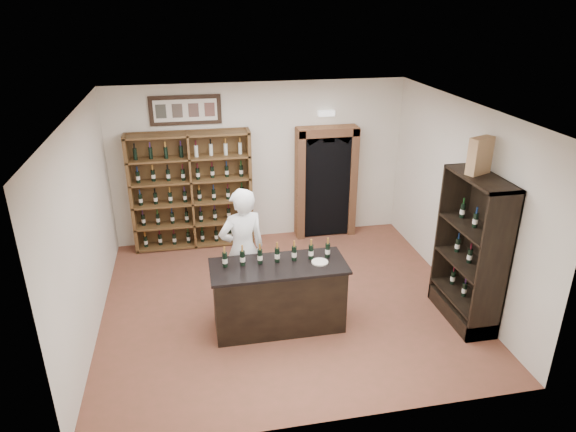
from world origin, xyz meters
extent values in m
plane|color=brown|center=(0.00, 0.00, 0.00)|extent=(5.50, 5.50, 0.00)
plane|color=white|center=(0.00, 0.00, 3.00)|extent=(5.50, 5.50, 0.00)
cube|color=silver|center=(0.00, 2.50, 1.50)|extent=(5.50, 0.04, 3.00)
cube|color=silver|center=(-2.75, 0.00, 1.50)|extent=(0.04, 5.00, 3.00)
cube|color=silver|center=(2.75, 0.00, 1.50)|extent=(0.04, 5.00, 3.00)
cube|color=brown|center=(-1.30, 2.47, 1.10)|extent=(2.20, 0.02, 2.20)
cube|color=brown|center=(-2.37, 2.29, 1.10)|extent=(0.06, 0.38, 2.20)
cube|color=brown|center=(-0.23, 2.29, 1.10)|extent=(0.06, 0.38, 2.20)
cube|color=brown|center=(-1.30, 2.29, 1.10)|extent=(0.04, 0.38, 2.20)
cube|color=brown|center=(-1.30, 2.29, 0.04)|extent=(2.18, 0.38, 0.04)
cube|color=brown|center=(-1.30, 2.29, 0.46)|extent=(2.18, 0.38, 0.04)
cube|color=brown|center=(-1.30, 2.29, 0.89)|extent=(2.18, 0.38, 0.03)
cube|color=brown|center=(-1.30, 2.29, 1.31)|extent=(2.18, 0.38, 0.04)
cube|color=brown|center=(-1.30, 2.29, 1.74)|extent=(2.18, 0.38, 0.04)
cube|color=brown|center=(-1.30, 2.29, 2.16)|extent=(2.18, 0.38, 0.04)
cube|color=black|center=(-1.30, 2.47, 2.55)|extent=(1.25, 0.04, 0.52)
cube|color=black|center=(1.25, 2.34, 1.06)|extent=(0.97, 0.29, 2.05)
cube|color=#AA6942|center=(0.74, 2.32, 1.07)|extent=(0.14, 0.35, 2.15)
cube|color=#AA6942|center=(1.76, 2.32, 1.07)|extent=(0.14, 0.35, 2.15)
cube|color=#AA6942|center=(1.25, 2.32, 2.09)|extent=(1.15, 0.35, 0.16)
cube|color=white|center=(1.25, 2.42, 2.40)|extent=(0.30, 0.10, 0.10)
cube|color=black|center=(-0.20, -0.60, 0.47)|extent=(1.80, 0.70, 0.94)
cube|color=black|center=(-0.20, -0.60, 0.98)|extent=(1.88, 0.78, 0.04)
cylinder|color=black|center=(-0.92, -0.51, 1.10)|extent=(0.07, 0.07, 0.21)
cylinder|color=beige|center=(-0.92, -0.51, 1.09)|extent=(0.07, 0.07, 0.07)
cylinder|color=gold|center=(-0.92, -0.51, 1.25)|extent=(0.03, 0.03, 0.09)
cylinder|color=black|center=(-0.68, -0.51, 1.10)|extent=(0.07, 0.07, 0.21)
cylinder|color=beige|center=(-0.68, -0.51, 1.09)|extent=(0.07, 0.07, 0.07)
cylinder|color=gold|center=(-0.68, -0.51, 1.25)|extent=(0.03, 0.03, 0.09)
cylinder|color=black|center=(-0.44, -0.51, 1.10)|extent=(0.07, 0.07, 0.21)
cylinder|color=beige|center=(-0.44, -0.51, 1.09)|extent=(0.07, 0.07, 0.07)
cylinder|color=gold|center=(-0.44, -0.51, 1.25)|extent=(0.03, 0.03, 0.09)
cylinder|color=black|center=(-0.20, -0.51, 1.10)|extent=(0.07, 0.07, 0.21)
cylinder|color=beige|center=(-0.20, -0.51, 1.09)|extent=(0.07, 0.07, 0.07)
cylinder|color=gold|center=(-0.20, -0.51, 1.25)|extent=(0.03, 0.03, 0.09)
cylinder|color=black|center=(0.04, -0.51, 1.10)|extent=(0.07, 0.07, 0.21)
cylinder|color=beige|center=(0.04, -0.51, 1.09)|extent=(0.07, 0.07, 0.07)
cylinder|color=gold|center=(0.04, -0.51, 1.25)|extent=(0.03, 0.03, 0.09)
cylinder|color=black|center=(0.28, -0.51, 1.10)|extent=(0.07, 0.07, 0.21)
cylinder|color=beige|center=(0.28, -0.51, 1.09)|extent=(0.07, 0.07, 0.07)
cylinder|color=gold|center=(0.28, -0.51, 1.25)|extent=(0.03, 0.03, 0.09)
cylinder|color=black|center=(0.52, -0.51, 1.10)|extent=(0.07, 0.07, 0.21)
cylinder|color=beige|center=(0.52, -0.51, 1.09)|extent=(0.07, 0.07, 0.07)
cylinder|color=gold|center=(0.52, -0.51, 1.25)|extent=(0.03, 0.03, 0.09)
cube|color=black|center=(2.72, -0.90, 1.10)|extent=(0.02, 1.20, 2.20)
cube|color=black|center=(2.49, -1.48, 1.10)|extent=(0.48, 0.04, 2.20)
cube|color=black|center=(2.49, -0.32, 1.10)|extent=(0.48, 0.04, 2.20)
cube|color=black|center=(2.49, -0.90, 2.18)|extent=(0.48, 1.20, 0.04)
cube|color=black|center=(2.49, -0.90, 0.12)|extent=(0.48, 1.20, 0.24)
cube|color=black|center=(2.49, -0.90, 0.35)|extent=(0.48, 1.16, 0.03)
cube|color=black|center=(2.49, -0.90, 0.90)|extent=(0.48, 1.16, 0.03)
cube|color=black|center=(2.49, -0.90, 1.45)|extent=(0.48, 1.16, 0.03)
imported|color=white|center=(-0.63, 0.00, 0.96)|extent=(0.80, 0.62, 1.93)
cylinder|color=beige|center=(0.37, -0.65, 1.01)|extent=(0.23, 0.23, 0.02)
cube|color=#A37E56|center=(2.49, -0.77, 2.45)|extent=(0.38, 0.27, 0.50)
camera|label=1|loc=(-1.26, -6.70, 4.39)|focal=32.00mm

